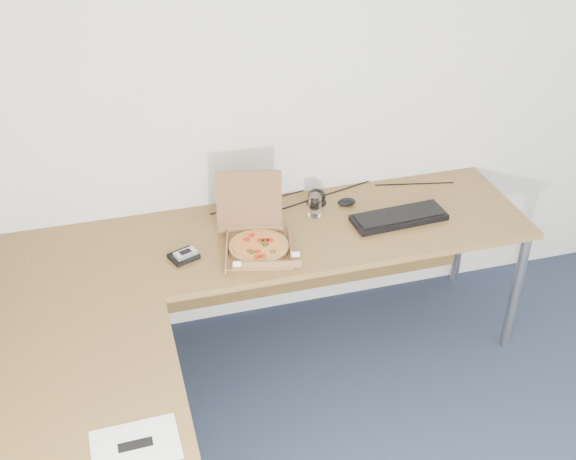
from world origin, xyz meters
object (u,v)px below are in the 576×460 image
object	(u,v)px
desk	(222,305)
wallet	(184,256)
keyboard	(399,218)
drinking_glass	(315,205)
pizza_box	(258,242)

from	to	relation	value
desk	wallet	world-z (taller)	wallet
keyboard	desk	bearing A→B (deg)	-161.72
desk	keyboard	xyz separation A→B (m)	(0.96, 0.38, 0.04)
desk	drinking_glass	distance (m)	0.79
pizza_box	wallet	bearing A→B (deg)	-169.28
desk	drinking_glass	bearing A→B (deg)	42.82
pizza_box	drinking_glass	size ratio (longest dim) A/B	3.11
pizza_box	keyboard	bearing A→B (deg)	17.79
desk	keyboard	world-z (taller)	keyboard
keyboard	wallet	distance (m)	1.06
wallet	keyboard	bearing A→B (deg)	-19.39
desk	wallet	xyz separation A→B (m)	(-0.10, 0.34, 0.04)
drinking_glass	wallet	bearing A→B (deg)	-164.35
desk	wallet	size ratio (longest dim) A/B	20.82
pizza_box	keyboard	size ratio (longest dim) A/B	0.77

